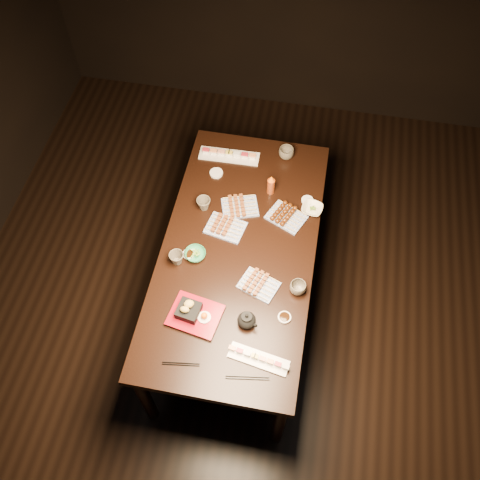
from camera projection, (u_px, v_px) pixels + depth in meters
name	position (u px, v px, depth m)	size (l,w,h in m)	color
ground	(238.00, 360.00, 3.55)	(5.00, 5.00, 0.00)	black
dining_table	(239.00, 280.00, 3.46)	(0.90, 1.80, 0.75)	black
sushi_platter_near	(259.00, 358.00, 2.76)	(0.32, 0.09, 0.04)	white
sushi_platter_far	(229.00, 154.00, 3.52)	(0.40, 0.11, 0.05)	white
yakitori_plate_center	(225.00, 226.00, 3.20)	(0.23, 0.17, 0.06)	#828EB6
yakitori_plate_right	(259.00, 283.00, 2.99)	(0.21, 0.15, 0.05)	#828EB6
yakitori_plate_left	(240.00, 205.00, 3.29)	(0.22, 0.16, 0.06)	#828EB6
tsukune_plate	(287.00, 215.00, 3.24)	(0.22, 0.16, 0.06)	#828EB6
edamame_bowl_green	(195.00, 254.00, 3.10)	(0.12, 0.12, 0.04)	#2D8954
edamame_bowl_cream	(312.00, 209.00, 3.29)	(0.13, 0.13, 0.03)	beige
tempura_tray	(195.00, 312.00, 2.87)	(0.27, 0.22, 0.10)	black
teacup_near_left	(177.00, 258.00, 3.06)	(0.09, 0.09, 0.08)	#50493D
teacup_mid_right	(298.00, 288.00, 2.96)	(0.09, 0.09, 0.07)	#50493D
teacup_far_left	(204.00, 204.00, 3.28)	(0.09, 0.09, 0.08)	#50493D
teacup_far_right	(286.00, 153.00, 3.51)	(0.10, 0.10, 0.08)	#50493D
teapot	(247.00, 319.00, 2.84)	(0.12, 0.12, 0.10)	black
condiment_bottle	(271.00, 184.00, 3.32)	(0.05, 0.05, 0.15)	maroon
sauce_dish_west	(189.00, 254.00, 3.12)	(0.07, 0.07, 0.01)	white
sauce_dish_east	(307.00, 200.00, 3.33)	(0.08, 0.08, 0.01)	white
sauce_dish_se	(284.00, 317.00, 2.90)	(0.07, 0.07, 0.01)	white
sauce_dish_nw	(216.00, 173.00, 3.45)	(0.09, 0.09, 0.02)	white
chopsticks_near	(181.00, 364.00, 2.76)	(0.19, 0.02, 0.01)	black
chopsticks_se	(247.00, 378.00, 2.72)	(0.22, 0.02, 0.01)	black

